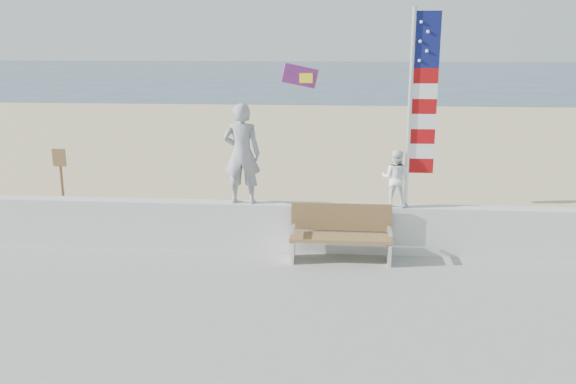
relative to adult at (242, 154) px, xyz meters
name	(u,v)px	position (x,y,z in m)	size (l,w,h in m)	color
ground	(266,302)	(0.66, -2.00, -2.00)	(220.00, 220.00, 0.00)	#2C4058
sand	(302,176)	(0.66, 7.00, -1.96)	(90.00, 40.00, 0.08)	tan
seawall	(278,226)	(0.66, 0.00, -1.37)	(30.00, 0.35, 0.90)	silver
adult	(242,154)	(0.00, 0.00, 0.00)	(0.67, 0.44, 1.85)	gray
child	(395,178)	(2.79, 0.00, -0.40)	(0.51, 0.39, 1.04)	white
bench	(341,233)	(1.83, -0.45, -1.32)	(1.80, 0.57, 1.00)	olive
flag	(418,101)	(3.12, 0.00, 0.99)	(0.50, 0.08, 3.50)	white
parafoil_kite	(301,76)	(0.87, 3.11, 1.23)	(0.86, 0.35, 0.58)	red
sign	(61,174)	(-4.80, 2.75, -1.06)	(0.32, 0.07, 1.46)	brown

